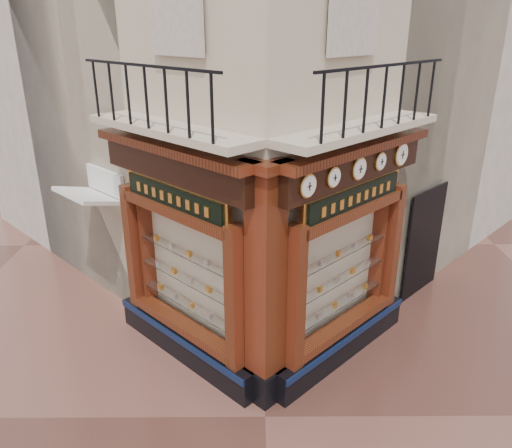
{
  "coord_description": "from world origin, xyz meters",
  "views": [
    {
      "loc": [
        -0.18,
        -6.09,
        5.69
      ],
      "look_at": [
        -0.13,
        2.0,
        2.44
      ],
      "focal_mm": 35.0,
      "sensor_mm": 36.0,
      "label": 1
    }
  ],
  "objects_px": {
    "awning": "(101,307)",
    "clock_a": "(308,186)",
    "clock_e": "(401,154)",
    "signboard_left": "(174,197)",
    "clock_b": "(333,177)",
    "corner_pilaster": "(265,291)",
    "signboard_right": "(355,197)",
    "clock_d": "(380,161)",
    "clock_c": "(359,169)"
  },
  "relations": [
    {
      "from": "awning",
      "to": "clock_a",
      "type": "bearing_deg",
      "value": -169.71
    },
    {
      "from": "clock_a",
      "to": "clock_e",
      "type": "bearing_deg",
      "value": 0.0
    },
    {
      "from": "clock_e",
      "to": "awning",
      "type": "bearing_deg",
      "value": 124.99
    },
    {
      "from": "awning",
      "to": "signboard_left",
      "type": "bearing_deg",
      "value": -176.09
    },
    {
      "from": "clock_a",
      "to": "clock_b",
      "type": "xyz_separation_m",
      "value": [
        0.42,
        0.42,
        0.0
      ]
    },
    {
      "from": "corner_pilaster",
      "to": "signboard_right",
      "type": "bearing_deg",
      "value": -10.25
    },
    {
      "from": "clock_a",
      "to": "clock_b",
      "type": "distance_m",
      "value": 0.59
    },
    {
      "from": "clock_d",
      "to": "signboard_left",
      "type": "xyz_separation_m",
      "value": [
        -3.35,
        -0.27,
        -0.52
      ]
    },
    {
      "from": "corner_pilaster",
      "to": "clock_b",
      "type": "distance_m",
      "value": 1.98
    },
    {
      "from": "clock_d",
      "to": "signboard_right",
      "type": "distance_m",
      "value": 0.72
    },
    {
      "from": "clock_c",
      "to": "awning",
      "type": "xyz_separation_m",
      "value": [
        -4.94,
        1.94,
        -3.62
      ]
    },
    {
      "from": "clock_d",
      "to": "signboard_left",
      "type": "relative_size",
      "value": 0.16
    },
    {
      "from": "clock_d",
      "to": "signboard_right",
      "type": "xyz_separation_m",
      "value": [
        -0.42,
        -0.27,
        -0.52
      ]
    },
    {
      "from": "clock_c",
      "to": "signboard_right",
      "type": "bearing_deg",
      "value": 42.01
    },
    {
      "from": "corner_pilaster",
      "to": "clock_e",
      "type": "relative_size",
      "value": 9.76
    },
    {
      "from": "clock_d",
      "to": "awning",
      "type": "distance_m",
      "value": 6.65
    },
    {
      "from": "signboard_right",
      "to": "awning",
      "type": "bearing_deg",
      "value": 115.33
    },
    {
      "from": "signboard_left",
      "to": "signboard_right",
      "type": "relative_size",
      "value": 1.0
    },
    {
      "from": "signboard_left",
      "to": "clock_d",
      "type": "bearing_deg",
      "value": -130.43
    },
    {
      "from": "clock_d",
      "to": "awning",
      "type": "xyz_separation_m",
      "value": [
        -5.38,
        1.5,
        -3.62
      ]
    },
    {
      "from": "clock_b",
      "to": "awning",
      "type": "height_order",
      "value": "clock_b"
    },
    {
      "from": "clock_a",
      "to": "clock_d",
      "type": "bearing_deg",
      "value": 0.0
    },
    {
      "from": "clock_d",
      "to": "corner_pilaster",
      "type": "bearing_deg",
      "value": 169.2
    },
    {
      "from": "clock_b",
      "to": "signboard_right",
      "type": "bearing_deg",
      "value": 8.07
    },
    {
      "from": "clock_e",
      "to": "signboard_left",
      "type": "relative_size",
      "value": 0.22
    },
    {
      "from": "clock_a",
      "to": "signboard_right",
      "type": "height_order",
      "value": "clock_a"
    },
    {
      "from": "corner_pilaster",
      "to": "clock_e",
      "type": "height_order",
      "value": "corner_pilaster"
    },
    {
      "from": "corner_pilaster",
      "to": "clock_a",
      "type": "height_order",
      "value": "corner_pilaster"
    },
    {
      "from": "corner_pilaster",
      "to": "clock_d",
      "type": "xyz_separation_m",
      "value": [
        1.89,
        1.28,
        1.67
      ]
    },
    {
      "from": "clock_a",
      "to": "awning",
      "type": "distance_m",
      "value": 6.13
    },
    {
      "from": "clock_b",
      "to": "corner_pilaster",
      "type": "bearing_deg",
      "value": 156.25
    },
    {
      "from": "clock_e",
      "to": "signboard_left",
      "type": "bearing_deg",
      "value": 145.94
    },
    {
      "from": "clock_e",
      "to": "signboard_right",
      "type": "bearing_deg",
      "value": 174.53
    },
    {
      "from": "clock_a",
      "to": "signboard_right",
      "type": "bearing_deg",
      "value": 4.62
    },
    {
      "from": "clock_b",
      "to": "signboard_right",
      "type": "height_order",
      "value": "clock_b"
    },
    {
      "from": "corner_pilaster",
      "to": "clock_a",
      "type": "bearing_deg",
      "value": -48.14
    },
    {
      "from": "clock_e",
      "to": "awning",
      "type": "relative_size",
      "value": 0.31
    },
    {
      "from": "clock_a",
      "to": "clock_c",
      "type": "xyz_separation_m",
      "value": [
        0.88,
        0.88,
        0.0
      ]
    },
    {
      "from": "clock_e",
      "to": "corner_pilaster",
      "type": "bearing_deg",
      "value": 171.64
    },
    {
      "from": "clock_c",
      "to": "corner_pilaster",
      "type": "bearing_deg",
      "value": 165.3
    },
    {
      "from": "clock_e",
      "to": "clock_a",
      "type": "bearing_deg",
      "value": -180.0
    },
    {
      "from": "signboard_left",
      "to": "corner_pilaster",
      "type": "bearing_deg",
      "value": -169.75
    },
    {
      "from": "clock_e",
      "to": "signboard_left",
      "type": "xyz_separation_m",
      "value": [
        -3.82,
        -0.74,
        -0.52
      ]
    },
    {
      "from": "clock_b",
      "to": "clock_d",
      "type": "distance_m",
      "value": 1.27
    },
    {
      "from": "clock_c",
      "to": "awning",
      "type": "bearing_deg",
      "value": 113.62
    },
    {
      "from": "corner_pilaster",
      "to": "clock_d",
      "type": "height_order",
      "value": "corner_pilaster"
    },
    {
      "from": "corner_pilaster",
      "to": "clock_c",
      "type": "height_order",
      "value": "corner_pilaster"
    },
    {
      "from": "clock_c",
      "to": "signboard_left",
      "type": "xyz_separation_m",
      "value": [
        -2.91,
        0.16,
        -0.52
      ]
    },
    {
      "from": "clock_c",
      "to": "signboard_left",
      "type": "relative_size",
      "value": 0.19
    },
    {
      "from": "clock_a",
      "to": "clock_d",
      "type": "xyz_separation_m",
      "value": [
        1.31,
        1.31,
        0.0
      ]
    }
  ]
}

